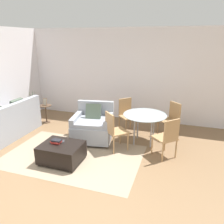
{
  "coord_description": "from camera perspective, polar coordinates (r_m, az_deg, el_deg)",
  "views": [
    {
      "loc": [
        1.77,
        -2.84,
        2.43
      ],
      "look_at": [
        0.22,
        1.91,
        0.75
      ],
      "focal_mm": 35.0,
      "sensor_mm": 36.0,
      "label": 1
    }
  ],
  "objects": [
    {
      "name": "tv_remote_primary",
      "position": [
        4.7,
        -12.59,
        -7.45
      ],
      "size": [
        0.1,
        0.14,
        0.01
      ],
      "color": "#333338",
      "rests_on": "ottoman"
    },
    {
      "name": "wall_back",
      "position": [
        6.76,
        2.75,
        9.59
      ],
      "size": [
        12.0,
        0.06,
        2.75
      ],
      "color": "white",
      "rests_on": "ground_plane"
    },
    {
      "name": "dining_chair_far_left",
      "position": [
        5.95,
        3.9,
        -0.19
      ],
      "size": [
        0.59,
        0.59,
        0.9
      ],
      "color": "tan",
      "rests_on": "ground_plane"
    },
    {
      "name": "couch",
      "position": [
        6.24,
        -26.09,
        -3.23
      ],
      "size": [
        0.89,
        1.93,
        0.92
      ],
      "color": "#999EA8",
      "rests_on": "ground_plane"
    },
    {
      "name": "side_table",
      "position": [
        6.86,
        -16.9,
        0.35
      ],
      "size": [
        0.36,
        0.36,
        0.55
      ],
      "color": "#4C3828",
      "rests_on": "ground_plane"
    },
    {
      "name": "dining_chair_near_right",
      "position": [
        4.7,
        14.34,
        -6.02
      ],
      "size": [
        0.59,
        0.59,
        0.9
      ],
      "color": "tan",
      "rests_on": "ground_plane"
    },
    {
      "name": "book_stack",
      "position": [
        4.65,
        -14.35,
        -7.43
      ],
      "size": [
        0.22,
        0.17,
        0.08
      ],
      "color": "#B72D28",
      "rests_on": "ottoman"
    },
    {
      "name": "ground_plane",
      "position": [
        4.13,
        -11.74,
        -17.88
      ],
      "size": [
        20.0,
        20.0,
        0.0
      ],
      "primitive_type": "plane",
      "color": "brown"
    },
    {
      "name": "armchair",
      "position": [
        5.47,
        -4.96,
        -3.63
      ],
      "size": [
        1.07,
        1.06,
        0.92
      ],
      "color": "#999EA8",
      "rests_on": "ground_plane"
    },
    {
      "name": "potted_plant",
      "position": [
        7.27,
        -19.74,
        -0.24
      ],
      "size": [
        0.33,
        0.33,
        0.96
      ],
      "color": "brown",
      "rests_on": "ground_plane"
    },
    {
      "name": "ottoman",
      "position": [
        4.67,
        -13.01,
        -10.18
      ],
      "size": [
        0.83,
        0.66,
        0.4
      ],
      "color": "black",
      "rests_on": "ground_plane"
    },
    {
      "name": "area_rug",
      "position": [
        4.93,
        -10.11,
        -11.2
      ],
      "size": [
        2.92,
        1.87,
        0.01
      ],
      "color": "gray",
      "rests_on": "ground_plane"
    },
    {
      "name": "dining_chair_far_right",
      "position": [
        5.8,
        15.24,
        -1.35
      ],
      "size": [
        0.59,
        0.59,
        0.9
      ],
      "color": "tan",
      "rests_on": "ground_plane"
    },
    {
      "name": "picture_frame",
      "position": [
        6.78,
        -17.12,
        2.55
      ],
      "size": [
        0.13,
        0.08,
        0.22
      ],
      "color": "#8C6647",
      "rests_on": "side_table"
    },
    {
      "name": "tv_remote_secondary",
      "position": [
        4.8,
        -14.62,
        -7.06
      ],
      "size": [
        0.09,
        0.14,
        0.01
      ],
      "color": "#333338",
      "rests_on": "ottoman"
    },
    {
      "name": "dining_chair_near_left",
      "position": [
        4.89,
        0.46,
        -4.41
      ],
      "size": [
        0.59,
        0.59,
        0.9
      ],
      "color": "tan",
      "rests_on": "ground_plane"
    },
    {
      "name": "dining_table",
      "position": [
        5.26,
        8.55,
        -1.55
      ],
      "size": [
        1.03,
        1.03,
        0.73
      ],
      "color": "#99A8AD",
      "rests_on": "ground_plane"
    }
  ]
}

